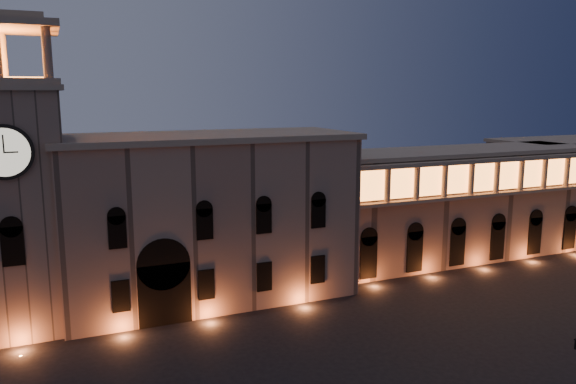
% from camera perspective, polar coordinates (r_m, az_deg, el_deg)
% --- Properties ---
extents(government_building, '(30.80, 12.80, 17.60)m').
position_cam_1_polar(government_building, '(60.17, -8.12, -2.55)').
color(government_building, '#896C59').
rests_on(government_building, ground).
extents(clock_tower, '(9.80, 9.80, 32.40)m').
position_cam_1_polar(clock_tower, '(56.73, -26.23, -0.43)').
color(clock_tower, '#896C59').
rests_on(clock_tower, ground).
extents(colonnade_wing, '(40.60, 11.50, 14.50)m').
position_cam_1_polar(colonnade_wing, '(77.90, 16.47, -1.06)').
color(colonnade_wing, '#836754').
rests_on(colonnade_wing, ground).
extents(secondary_building, '(20.00, 12.00, 14.00)m').
position_cam_1_polar(secondary_building, '(100.28, 25.79, 0.57)').
color(secondary_building, '#836754').
rests_on(secondary_building, ground).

